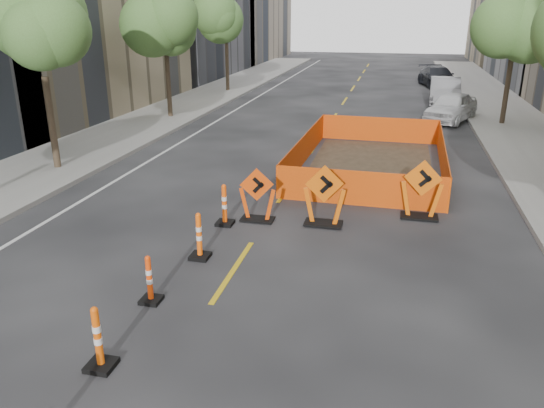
% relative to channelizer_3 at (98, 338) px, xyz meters
% --- Properties ---
extents(ground_plane, '(140.00, 140.00, 0.00)m').
position_rel_channelizer_3_xyz_m(ground_plane, '(1.07, -0.27, -0.56)').
color(ground_plane, black).
extents(sidewalk_left, '(4.00, 90.00, 0.15)m').
position_rel_channelizer_3_xyz_m(sidewalk_left, '(-7.93, 11.73, -0.48)').
color(sidewalk_left, gray).
rests_on(sidewalk_left, ground).
extents(tree_l_b, '(2.80, 2.80, 5.95)m').
position_rel_channelizer_3_xyz_m(tree_l_b, '(-7.33, 9.73, 3.97)').
color(tree_l_b, '#382B1E').
rests_on(tree_l_b, ground).
extents(tree_l_c, '(2.80, 2.80, 5.95)m').
position_rel_channelizer_3_xyz_m(tree_l_c, '(-7.33, 19.73, 3.97)').
color(tree_l_c, '#382B1E').
rests_on(tree_l_c, ground).
extents(tree_l_d, '(2.80, 2.80, 5.95)m').
position_rel_channelizer_3_xyz_m(tree_l_d, '(-7.33, 29.73, 3.97)').
color(tree_l_d, '#382B1E').
rests_on(tree_l_d, ground).
extents(tree_r_c, '(2.80, 2.80, 5.95)m').
position_rel_channelizer_3_xyz_m(tree_r_c, '(9.47, 21.73, 3.97)').
color(tree_r_c, '#382B1E').
rests_on(tree_r_c, ground).
extents(channelizer_3, '(0.44, 0.44, 1.12)m').
position_rel_channelizer_3_xyz_m(channelizer_3, '(0.00, 0.00, 0.00)').
color(channelizer_3, '#E25209').
rests_on(channelizer_3, ground).
extents(channelizer_4, '(0.39, 0.39, 1.00)m').
position_rel_channelizer_3_xyz_m(channelizer_4, '(-0.12, 2.08, -0.06)').
color(channelizer_4, '#F2400A').
rests_on(channelizer_4, ground).
extents(channelizer_5, '(0.44, 0.44, 1.12)m').
position_rel_channelizer_3_xyz_m(channelizer_5, '(0.13, 4.16, 0.00)').
color(channelizer_5, '#FF5A0A').
rests_on(channelizer_5, ground).
extents(channelizer_6, '(0.45, 0.45, 1.13)m').
position_rel_channelizer_3_xyz_m(channelizer_6, '(0.06, 6.24, 0.01)').
color(channelizer_6, '#F6500A').
rests_on(channelizer_6, ground).
extents(chevron_sign_left, '(1.13, 0.87, 1.50)m').
position_rel_channelizer_3_xyz_m(chevron_sign_left, '(0.84, 6.71, 0.19)').
color(chevron_sign_left, '#DB4209').
rests_on(chevron_sign_left, ground).
extents(chevron_sign_center, '(1.26, 0.95, 1.68)m').
position_rel_channelizer_3_xyz_m(chevron_sign_center, '(2.63, 6.79, 0.28)').
color(chevron_sign_center, '#E35B09').
rests_on(chevron_sign_center, ground).
extents(chevron_sign_right, '(1.16, 0.75, 1.67)m').
position_rel_channelizer_3_xyz_m(chevron_sign_right, '(5.14, 7.91, 0.28)').
color(chevron_sign_right, '#E15B09').
rests_on(chevron_sign_right, ground).
extents(safety_fence, '(5.17, 8.58, 1.06)m').
position_rel_channelizer_3_xyz_m(safety_fence, '(3.54, 12.77, -0.03)').
color(safety_fence, '#E75D0C').
rests_on(safety_fence, ground).
extents(parked_car_near, '(3.28, 4.68, 1.48)m').
position_rel_channelizer_3_xyz_m(parked_car_near, '(7.05, 22.37, 0.18)').
color(parked_car_near, silver).
rests_on(parked_car_near, ground).
extents(parked_car_mid, '(1.93, 4.98, 1.62)m').
position_rel_channelizer_3_xyz_m(parked_car_mid, '(7.08, 27.60, 0.25)').
color(parked_car_mid, gray).
rests_on(parked_car_mid, ground).
extents(parked_car_far, '(3.08, 5.41, 1.48)m').
position_rel_channelizer_3_xyz_m(parked_car_far, '(7.15, 35.99, 0.18)').
color(parked_car_far, black).
rests_on(parked_car_far, ground).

